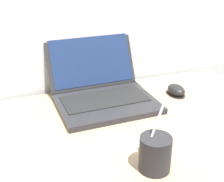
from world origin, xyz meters
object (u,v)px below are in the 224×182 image
computer_mouse (176,90)px  usb_stick (139,83)px  drink_cup (155,153)px  laptop (101,88)px

computer_mouse → usb_stick: (-0.08, 0.15, -0.01)m
drink_cup → computer_mouse: bearing=51.3°
laptop → drink_cup: laptop is taller
drink_cup → usb_stick: (0.21, 0.51, -0.04)m
drink_cup → computer_mouse: drink_cup is taller
laptop → usb_stick: size_ratio=5.89×
laptop → usb_stick: 0.22m
computer_mouse → usb_stick: computer_mouse is taller
drink_cup → laptop: bearing=88.7°
laptop → drink_cup: 0.42m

